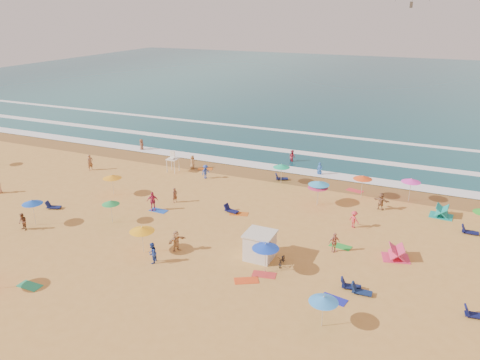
% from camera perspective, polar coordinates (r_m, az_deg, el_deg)
% --- Properties ---
extents(ground, '(220.00, 220.00, 0.00)m').
position_cam_1_polar(ground, '(43.09, -3.53, -4.38)').
color(ground, gold).
rests_on(ground, ground).
extents(ocean, '(220.00, 140.00, 0.18)m').
position_cam_1_polar(ocean, '(121.40, 15.13, 11.21)').
color(ocean, '#0C4756').
rests_on(ocean, ground).
extents(wet_sand, '(220.00, 220.00, 0.00)m').
position_cam_1_polar(wet_sand, '(53.66, 2.54, 0.77)').
color(wet_sand, olive).
rests_on(wet_sand, ground).
extents(surf_foam, '(200.00, 18.70, 0.05)m').
position_cam_1_polar(surf_foam, '(61.54, 5.53, 3.38)').
color(surf_foam, white).
rests_on(surf_foam, ground).
extents(cabana, '(2.00, 2.00, 2.00)m').
position_cam_1_polar(cabana, '(35.78, 2.43, -8.06)').
color(cabana, silver).
rests_on(cabana, ground).
extents(cabana_roof, '(2.20, 2.20, 0.12)m').
position_cam_1_polar(cabana_roof, '(35.29, 2.46, -6.55)').
color(cabana_roof, silver).
rests_on(cabana_roof, cabana).
extents(bicycle, '(0.65, 1.55, 0.80)m').
position_cam_1_polar(bicycle, '(35.28, 5.15, -9.70)').
color(bicycle, black).
rests_on(bicycle, ground).
extents(lifeguard_stand, '(1.20, 1.20, 2.10)m').
position_cam_1_polar(lifeguard_stand, '(54.52, -8.18, 2.05)').
color(lifeguard_stand, white).
rests_on(lifeguard_stand, ground).
extents(beach_umbrellas, '(62.90, 29.51, 0.77)m').
position_cam_1_polar(beach_umbrellas, '(40.59, 2.78, -2.74)').
color(beach_umbrellas, '#17BB85').
rests_on(beach_umbrellas, ground).
extents(loungers, '(37.78, 27.73, 0.34)m').
position_cam_1_polar(loungers, '(38.59, 2.59, -7.20)').
color(loungers, '#101952').
rests_on(loungers, ground).
extents(towels, '(34.22, 27.86, 0.03)m').
position_cam_1_polar(towels, '(40.15, -3.23, -6.30)').
color(towels, red).
rests_on(towels, ground).
extents(popup_tents, '(5.16, 11.50, 1.20)m').
position_cam_1_polar(popup_tents, '(42.09, 21.23, -5.56)').
color(popup_tents, '#E03160').
rests_on(popup_tents, ground).
extents(beachgoers, '(46.67, 28.39, 2.11)m').
position_cam_1_polar(beachgoers, '(46.43, -0.97, -1.43)').
color(beachgoers, brown).
rests_on(beachgoers, ground).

